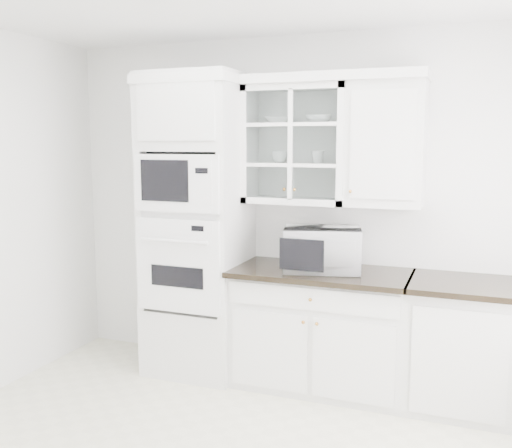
% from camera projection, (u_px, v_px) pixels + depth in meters
% --- Properties ---
extents(room_shell, '(4.00, 3.50, 2.70)m').
position_uv_depth(room_shell, '(234.00, 158.00, 3.32)').
color(room_shell, white).
rests_on(room_shell, ground).
extents(oven_column, '(0.76, 0.68, 2.40)m').
position_uv_depth(oven_column, '(197.00, 226.00, 4.58)').
color(oven_column, silver).
rests_on(oven_column, ground).
extents(base_cabinet_run, '(1.32, 0.67, 0.92)m').
position_uv_depth(base_cabinet_run, '(321.00, 328.00, 4.35)').
color(base_cabinet_run, silver).
rests_on(base_cabinet_run, ground).
extents(extra_base_cabinet, '(0.72, 0.67, 0.92)m').
position_uv_depth(extra_base_cabinet, '(460.00, 345.00, 3.99)').
color(extra_base_cabinet, silver).
rests_on(extra_base_cabinet, ground).
extents(upper_cabinet_glass, '(0.80, 0.33, 0.90)m').
position_uv_depth(upper_cabinet_glass, '(297.00, 145.00, 4.37)').
color(upper_cabinet_glass, silver).
rests_on(upper_cabinet_glass, room_shell).
extents(upper_cabinet_solid, '(0.55, 0.33, 0.90)m').
position_uv_depth(upper_cabinet_solid, '(386.00, 145.00, 4.13)').
color(upper_cabinet_solid, silver).
rests_on(upper_cabinet_solid, room_shell).
extents(crown_molding, '(2.14, 0.38, 0.07)m').
position_uv_depth(crown_molding, '(283.00, 80.00, 4.31)').
color(crown_molding, white).
rests_on(crown_molding, room_shell).
extents(countertop_microwave, '(0.65, 0.59, 0.32)m').
position_uv_depth(countertop_microwave, '(322.00, 249.00, 4.25)').
color(countertop_microwave, white).
rests_on(countertop_microwave, base_cabinet_run).
extents(bowl_a, '(0.24, 0.24, 0.05)m').
position_uv_depth(bowl_a, '(279.00, 120.00, 4.38)').
color(bowl_a, white).
rests_on(bowl_a, upper_cabinet_glass).
extents(bowl_b, '(0.24, 0.24, 0.06)m').
position_uv_depth(bowl_b, '(319.00, 119.00, 4.26)').
color(bowl_b, white).
rests_on(bowl_b, upper_cabinet_glass).
extents(cup_a, '(0.13, 0.13, 0.09)m').
position_uv_depth(cup_a, '(280.00, 157.00, 4.43)').
color(cup_a, white).
rests_on(cup_a, upper_cabinet_glass).
extents(cup_b, '(0.12, 0.12, 0.10)m').
position_uv_depth(cup_b, '(318.00, 157.00, 4.34)').
color(cup_b, white).
rests_on(cup_b, upper_cabinet_glass).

